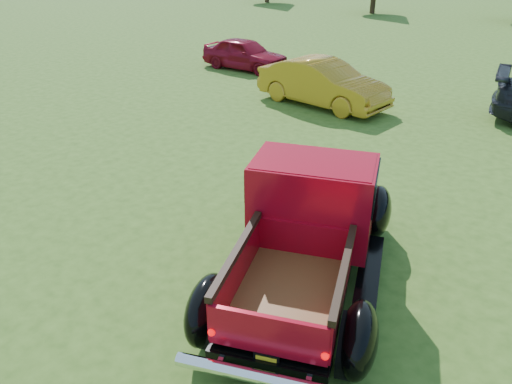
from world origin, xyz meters
name	(u,v)px	position (x,y,z in m)	size (l,w,h in m)	color
ground	(255,255)	(0.00, 0.00, 0.00)	(120.00, 120.00, 0.00)	#2F4C15
pickup_truck	(311,219)	(0.88, 0.27, 0.88)	(3.75, 5.32, 1.86)	black
show_car_red	(245,54)	(-8.48, 10.28, 0.61)	(1.44, 3.57, 1.22)	maroon
show_car_yellow	(323,83)	(-3.50, 7.95, 0.70)	(1.48, 4.24, 1.40)	#B47C18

